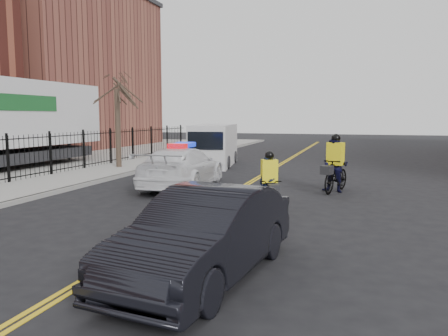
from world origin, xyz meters
TOP-DOWN VIEW (x-y plane):
  - ground at (0.00, 0.00)m, footprint 120.00×120.00m
  - center_line_left at (-0.08, 8.00)m, footprint 0.10×60.00m
  - center_line_right at (0.08, 8.00)m, footprint 0.10×60.00m
  - sidewalk at (-7.50, 8.00)m, footprint 3.00×60.00m
  - curb at (-6.00, 8.00)m, footprint 0.20×60.00m
  - iron_fence at (-9.00, 8.00)m, footprint 0.12×28.00m
  - warehouse_far at (-23.00, 24.00)m, footprint 14.00×18.00m
  - street_tree at (-7.60, 10.00)m, footprint 3.20×3.20m
  - police_cruiser at (-2.22, 5.67)m, footprint 2.58×5.56m
  - dark_sedan at (1.88, -3.04)m, footprint 2.17×4.80m
  - cargo_van at (-3.47, 13.19)m, footprint 2.85×5.72m
  - cyclist_near at (1.82, 2.66)m, footprint 1.27×1.89m
  - cyclist_far at (3.50, 6.36)m, footprint 1.22×2.19m

SIDE VIEW (x-z plane):
  - ground at x=0.00m, z-range 0.00..0.00m
  - center_line_left at x=-0.08m, z-range 0.00..0.01m
  - center_line_right at x=0.08m, z-range 0.00..0.01m
  - sidewalk at x=-7.50m, z-range 0.00..0.15m
  - curb at x=-6.00m, z-range 0.00..0.15m
  - cyclist_near at x=1.82m, z-range -0.27..1.49m
  - dark_sedan at x=1.88m, z-range 0.00..1.53m
  - police_cruiser at x=-2.22m, z-range -0.07..1.66m
  - cyclist_far at x=3.50m, z-range -0.22..1.91m
  - iron_fence at x=-9.00m, z-range 0.00..2.00m
  - cargo_van at x=-3.47m, z-range -0.03..2.27m
  - street_tree at x=-7.60m, z-range 1.13..5.93m
  - warehouse_far at x=-23.00m, z-range 0.00..14.00m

